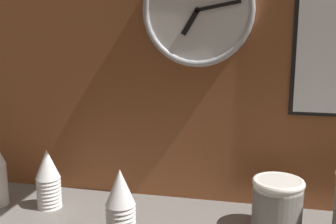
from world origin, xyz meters
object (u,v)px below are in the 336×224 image
(bowl_stack_right, at_px, (277,203))
(wall_clock, at_px, (198,10))
(cup_stack_center, at_px, (121,209))
(cup_stack_left, at_px, (48,178))

(bowl_stack_right, distance_m, wall_clock, 0.62)
(cup_stack_center, bearing_deg, cup_stack_left, 148.25)
(cup_stack_center, relative_size, bowl_stack_right, 1.44)
(cup_stack_left, xyz_separation_m, wall_clock, (0.45, 0.15, 0.52))
(cup_stack_left, relative_size, wall_clock, 0.56)
(cup_stack_left, distance_m, wall_clock, 0.71)
(bowl_stack_right, height_order, wall_clock, wall_clock)
(wall_clock, bearing_deg, bowl_stack_right, -29.64)
(cup_stack_left, relative_size, cup_stack_center, 0.89)
(cup_stack_center, xyz_separation_m, wall_clock, (0.14, 0.34, 0.51))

